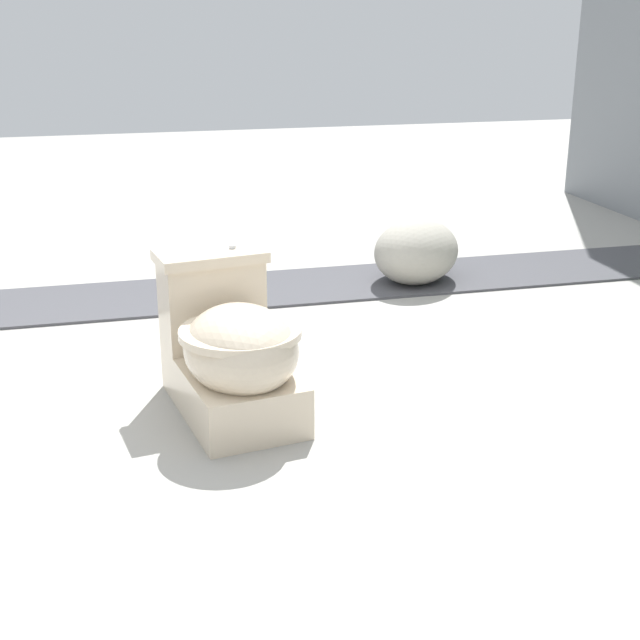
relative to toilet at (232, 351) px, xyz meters
name	(u,v)px	position (x,y,z in m)	size (l,w,h in m)	color
ground_plane	(258,394)	(-0.12, 0.10, -0.22)	(14.00, 14.00, 0.00)	#A8A59E
gravel_strip	(316,285)	(-1.31, 0.60, -0.21)	(0.56, 8.00, 0.01)	#4C4C51
toilet	(232,351)	(0.00, 0.00, 0.00)	(0.68, 0.47, 0.52)	beige
boulder_near	(416,252)	(-1.26, 1.10, -0.06)	(0.49, 0.39, 0.31)	#ADA899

